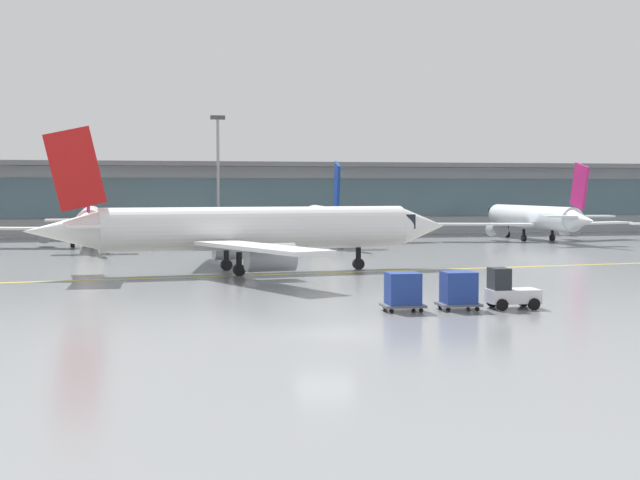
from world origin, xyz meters
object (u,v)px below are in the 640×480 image
at_px(baggage_tug, 509,291).
at_px(apron_light_mast_1, 218,171).
at_px(gate_airplane_2, 90,221).
at_px(gate_airplane_4, 533,218).
at_px(taxiing_regional_jet, 252,230).
at_px(cargo_dolly_trailing, 403,290).
at_px(gate_airplane_3, 324,219).
at_px(cargo_dolly_lead, 459,289).

xyz_separation_m(baggage_tug, apron_light_mast_1, (-8.94, 67.94, 7.36)).
relative_size(gate_airplane_2, gate_airplane_4, 1.00).
bearing_deg(baggage_tug, taxiing_regional_jet, 117.31).
height_order(gate_airplane_4, cargo_dolly_trailing, gate_airplane_4).
bearing_deg(taxiing_regional_jet, apron_light_mast_1, 81.42).
distance_m(gate_airplane_4, apron_light_mast_1, 38.56).
height_order(gate_airplane_3, gate_airplane_4, same).
distance_m(gate_airplane_2, gate_airplane_3, 25.74).
xyz_separation_m(taxiing_regional_jet, apron_light_mast_1, (1.52, 45.67, 5.11)).
height_order(gate_airplane_2, gate_airplane_3, same).
bearing_deg(gate_airplane_3, gate_airplane_2, 97.97).
relative_size(gate_airplane_2, cargo_dolly_trailing, 12.51).
bearing_deg(cargo_dolly_trailing, baggage_tug, -0.00).
bearing_deg(baggage_tug, gate_airplane_3, 90.04).
distance_m(baggage_tug, apron_light_mast_1, 68.92).
distance_m(baggage_tug, cargo_dolly_trailing, 5.58).
height_order(baggage_tug, cargo_dolly_trailing, baggage_tug).
relative_size(taxiing_regional_jet, cargo_dolly_lead, 14.62).
xyz_separation_m(gate_airplane_3, taxiing_regional_jet, (-12.55, -34.37, 0.45)).
bearing_deg(gate_airplane_3, gate_airplane_4, -86.40).
distance_m(gate_airplane_2, taxiing_regional_jet, 35.50).
distance_m(gate_airplane_3, gate_airplane_4, 25.25).
bearing_deg(gate_airplane_4, apron_light_mast_1, 70.32).
height_order(gate_airplane_3, baggage_tug, gate_airplane_3).
xyz_separation_m(taxiing_regional_jet, cargo_dolly_trailing, (4.88, -22.05, -2.08)).
distance_m(cargo_dolly_lead, apron_light_mast_1, 68.50).
relative_size(gate_airplane_3, baggage_tug, 10.21).
distance_m(cargo_dolly_trailing, apron_light_mast_1, 68.19).
height_order(gate_airplane_3, apron_light_mast_1, apron_light_mast_1).
xyz_separation_m(cargo_dolly_lead, cargo_dolly_trailing, (-2.90, 0.11, 0.00)).
bearing_deg(baggage_tug, cargo_dolly_trailing, 180.00).
bearing_deg(gate_airplane_2, gate_airplane_3, -88.94).
bearing_deg(cargo_dolly_trailing, gate_airplane_2, 110.31).
bearing_deg(gate_airplane_2, apron_light_mast_1, -51.18).
relative_size(cargo_dolly_trailing, apron_light_mast_1, 0.14).
distance_m(gate_airplane_4, cargo_dolly_lead, 63.53).
relative_size(gate_airplane_3, gate_airplane_4, 1.00).
relative_size(gate_airplane_4, apron_light_mast_1, 1.79).
relative_size(gate_airplane_4, cargo_dolly_lead, 12.51).
height_order(cargo_dolly_lead, cargo_dolly_trailing, same).
distance_m(gate_airplane_4, taxiing_regional_jet, 50.71).
relative_size(cargo_dolly_lead, apron_light_mast_1, 0.14).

